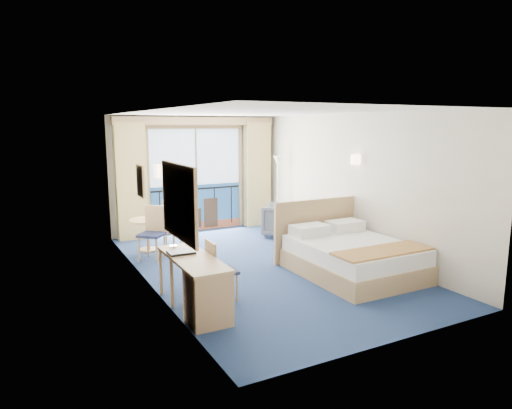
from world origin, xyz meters
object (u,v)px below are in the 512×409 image
at_px(desk, 205,290).
at_px(table_chair_b, 153,229).
at_px(floor_lamp, 278,174).
at_px(table_chair_a, 173,222).
at_px(nightstand, 325,233).
at_px(desk_chair, 218,267).
at_px(bed, 350,255).
at_px(round_table, 148,227).
at_px(armchair, 282,220).

relative_size(desk, table_chair_b, 1.57).
xyz_separation_m(floor_lamp, table_chair_a, (-2.73, -0.46, -0.79)).
relative_size(floor_lamp, desk, 1.13).
distance_m(nightstand, table_chair_b, 3.43).
xyz_separation_m(desk_chair, table_chair_b, (-0.24, 2.50, 0.06)).
relative_size(bed, round_table, 3.04).
bearing_deg(desk_chair, round_table, 5.62).
relative_size(armchair, floor_lamp, 0.46).
bearing_deg(nightstand, bed, -111.31).
bearing_deg(nightstand, desk, -148.33).
distance_m(armchair, desk_chair, 4.04).
bearing_deg(nightstand, floor_lamp, 90.36).
bearing_deg(table_chair_a, nightstand, -127.71).
xyz_separation_m(nightstand, round_table, (-3.24, 1.54, 0.18)).
bearing_deg(desk, table_chair_b, 86.71).
xyz_separation_m(armchair, desk, (-3.22, -3.46, 0.04)).
height_order(armchair, floor_lamp, floor_lamp).
bearing_deg(table_chair_b, armchair, 48.57).
bearing_deg(desk, bed, 12.17).
height_order(desk, table_chair_b, table_chair_b).
bearing_deg(desk, nightstand, 31.67).
height_order(nightstand, table_chair_a, table_chair_a).
relative_size(table_chair_a, table_chair_b, 0.98).
bearing_deg(bed, floor_lamp, 80.38).
xyz_separation_m(round_table, table_chair_b, (-0.05, -0.62, 0.08)).
height_order(nightstand, table_chair_b, table_chair_b).
bearing_deg(table_chair_a, desk, 158.74).
bearing_deg(floor_lamp, nightstand, -89.64).
bearing_deg(table_chair_b, desk, -52.31).
height_order(floor_lamp, desk, floor_lamp).
distance_m(bed, table_chair_a, 3.67).
bearing_deg(round_table, desk_chair, -86.43).
xyz_separation_m(round_table, table_chair_a, (0.51, -0.08, 0.07)).
bearing_deg(desk, table_chair_a, 78.53).
distance_m(floor_lamp, desk_chair, 4.70).
xyz_separation_m(desk, table_chair_a, (0.73, 3.59, 0.14)).
bearing_deg(table_chair_a, table_chair_b, 124.23).
relative_size(round_table, table_chair_b, 0.71).
relative_size(floor_lamp, round_table, 2.50).
bearing_deg(round_table, floor_lamp, 6.55).
height_order(bed, table_chair_a, bed).
bearing_deg(armchair, bed, 36.31).
height_order(desk, desk_chair, desk_chair).
distance_m(floor_lamp, desk, 5.40).
bearing_deg(round_table, table_chair_a, -9.45).
bearing_deg(bed, nightstand, 68.69).
height_order(armchair, table_chair_a, table_chair_a).
bearing_deg(floor_lamp, desk_chair, -131.01).
height_order(armchair, desk_chair, desk_chair).
height_order(desk_chair, table_chair_b, table_chair_b).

